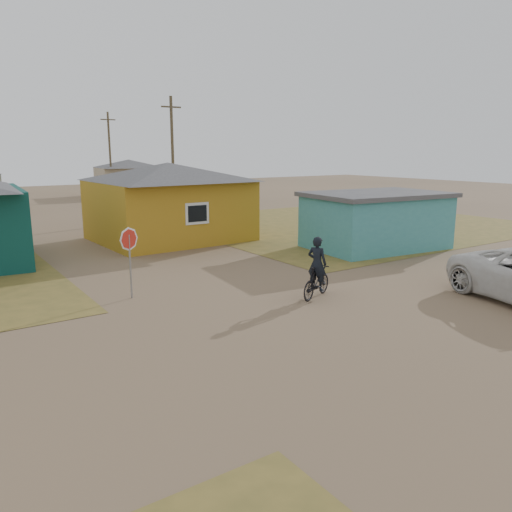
{
  "coord_description": "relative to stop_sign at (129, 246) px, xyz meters",
  "views": [
    {
      "loc": [
        -8.11,
        -9.43,
        4.49
      ],
      "look_at": [
        0.36,
        3.0,
        1.3
      ],
      "focal_mm": 35.0,
      "sensor_mm": 36.0,
      "label": 1
    }
  ],
  "objects": [
    {
      "name": "stop_sign",
      "position": [
        0.0,
        0.0,
        0.0
      ],
      "size": [
        0.73,
        0.06,
        2.22
      ],
      "color": "gray",
      "rests_on": "ground"
    },
    {
      "name": "utility_pole_far",
      "position": [
        10.42,
        32.96,
        2.49
      ],
      "size": [
        1.4,
        0.2,
        8.0
      ],
      "color": "brown",
      "rests_on": "ground"
    },
    {
      "name": "cyclist",
      "position": [
        4.77,
        -3.18,
        -0.95
      ],
      "size": [
        1.76,
        1.11,
        1.93
      ],
      "color": "black",
      "rests_on": "ground"
    },
    {
      "name": "ground",
      "position": [
        2.92,
        -5.04,
        -1.65
      ],
      "size": [
        120.0,
        120.0,
        0.0
      ],
      "primitive_type": "plane",
      "color": "#7A6046"
    },
    {
      "name": "utility_pole_near",
      "position": [
        9.42,
        16.96,
        2.49
      ],
      "size": [
        1.4,
        0.2,
        8.0
      ],
      "color": "brown",
      "rests_on": "ground"
    },
    {
      "name": "grass_ne",
      "position": [
        16.92,
        7.96,
        -1.65
      ],
      "size": [
        20.0,
        18.0,
        0.0
      ],
      "primitive_type": "cube",
      "color": "olive",
      "rests_on": "ground"
    },
    {
      "name": "shed_turquoise",
      "position": [
        12.42,
        1.46,
        -0.34
      ],
      "size": [
        6.71,
        4.93,
        2.6
      ],
      "color": "teal",
      "rests_on": "ground"
    },
    {
      "name": "house_beige_east",
      "position": [
        12.92,
        34.96,
        0.21
      ],
      "size": [
        6.95,
        6.05,
        3.6
      ],
      "color": "tan",
      "rests_on": "ground"
    },
    {
      "name": "house_yellow",
      "position": [
        5.42,
        8.96,
        0.35
      ],
      "size": [
        7.72,
        6.76,
        3.9
      ],
      "color": "#B4821B",
      "rests_on": "ground"
    }
  ]
}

